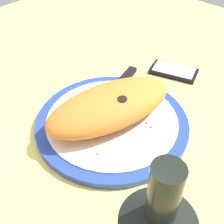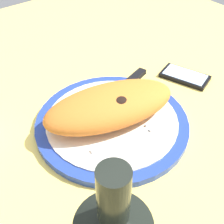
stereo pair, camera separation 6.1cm
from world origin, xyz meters
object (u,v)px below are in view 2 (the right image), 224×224
fork (136,133)px  plate (112,122)px  knife (127,85)px  calzone (110,106)px  smartphone (185,76)px

fork → plate: bearing=98.6°
plate → knife: 12.30cm
plate → calzone: size_ratio=1.07×
plate → fork: 6.60cm
fork → knife: bearing=54.8°
calzone → smartphone: (26.00, 1.19, -4.65)cm
calzone → knife: 12.36cm
calzone → knife: size_ratio=1.47×
calzone → fork: 7.77cm
plate → smartphone: bearing=4.0°
plate → smartphone: 25.92cm
fork → knife: 16.05cm
plate → calzone: (-0.14, 0.60, 4.32)cm
knife → calzone: bearing=-149.5°
plate → calzone: 4.36cm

